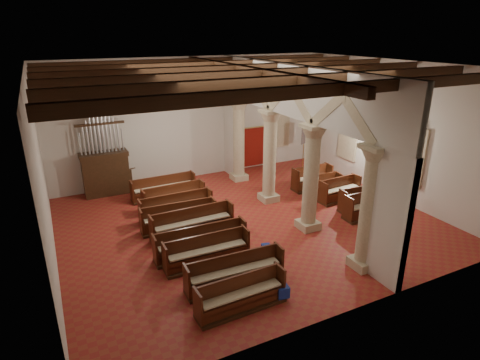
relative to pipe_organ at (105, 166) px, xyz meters
name	(u,v)px	position (x,y,z in m)	size (l,w,h in m)	color
floor	(248,222)	(4.50, -5.50, -1.37)	(14.00, 14.00, 0.00)	maroon
ceiling	(249,65)	(4.50, -5.50, 4.63)	(14.00, 14.00, 0.00)	#322210
wall_back	(193,119)	(4.50, 0.50, 1.63)	(14.00, 0.02, 6.00)	beige
wall_front	(362,210)	(4.50, -11.50, 1.63)	(14.00, 0.02, 6.00)	beige
wall_left	(41,178)	(-2.50, -5.50, 1.63)	(0.02, 12.00, 6.00)	beige
wall_right	(388,130)	(11.50, -5.50, 1.63)	(0.02, 12.00, 6.00)	beige
ceiling_beams	(249,71)	(4.50, -5.50, 4.45)	(13.80, 11.80, 0.30)	#392012
arcade	(290,129)	(6.30, -5.50, 2.19)	(0.90, 11.90, 6.00)	#C2B190
window_right_a	(413,156)	(11.48, -7.00, 0.83)	(0.03, 1.00, 2.20)	#398060
window_right_b	(349,135)	(11.48, -3.00, 0.83)	(0.03, 1.00, 2.20)	#398060
window_back	(279,125)	(9.50, 0.48, 0.83)	(1.00, 0.03, 2.20)	#398060
pipe_organ	(105,166)	(0.00, 0.00, 0.00)	(2.10, 0.85, 4.40)	#392012
lectern	(130,181)	(1.02, -0.01, -0.90)	(0.56, 0.59, 1.14)	#331D10
dossal_curtain	(255,146)	(8.00, 0.42, -0.21)	(1.80, 0.07, 2.17)	maroon
processional_banner	(303,155)	(10.13, -1.11, -0.55)	(0.54, 0.69, 2.53)	#392012
hymnal_box_a	(283,291)	(3.10, -10.28, -1.10)	(0.34, 0.27, 0.34)	navy
hymnal_box_b	(266,248)	(3.88, -7.98, -1.13)	(0.29, 0.24, 0.29)	#181699
hymnal_box_c	(213,230)	(2.80, -5.97, -1.13)	(0.29, 0.23, 0.29)	navy
tube_heater_a	(215,289)	(1.51, -9.18, -1.21)	(0.11, 0.11, 1.08)	white
tube_heater_b	(223,272)	(2.06, -8.51, -1.21)	(0.11, 0.11, 1.10)	white
nave_pew_0	(241,299)	(1.87, -10.12, -1.05)	(2.57, 0.72, 0.98)	#392012
nave_pew_1	(235,276)	(2.21, -9.06, -1.05)	(3.04, 0.77, 0.99)	#392012
nave_pew_2	(207,255)	(1.89, -7.64, -1.04)	(2.83, 0.73, 1.01)	#392012
nave_pew_3	(201,246)	(1.93, -6.97, -1.04)	(3.19, 0.76, 1.01)	#392012
nave_pew_4	(193,227)	(2.16, -5.56, -1.02)	(3.12, 0.76, 1.05)	#392012
nave_pew_5	(179,220)	(1.88, -4.79, -1.04)	(2.91, 0.82, 1.00)	#392012
nave_pew_6	(177,210)	(2.08, -3.87, -1.04)	(2.97, 0.69, 1.00)	#392012
nave_pew_7	(174,201)	(2.28, -2.92, -1.03)	(2.69, 0.80, 1.03)	#392012
nave_pew_8	(164,191)	(2.22, -1.58, -1.04)	(2.92, 0.72, 0.99)	#392012
aisle_pew_0	(365,210)	(8.87, -7.26, -1.01)	(1.78, 0.77, 1.06)	#392012
aisle_pew_1	(361,203)	(9.26, -6.64, -1.02)	(2.00, 0.80, 1.03)	#392012
aisle_pew_2	(339,193)	(9.14, -5.39, -1.02)	(2.05, 0.82, 1.04)	#392012
aisle_pew_3	(323,188)	(8.88, -4.55, -1.04)	(1.66, 0.74, 0.98)	#392012
aisle_pew_4	(312,181)	(8.87, -3.71, -0.99)	(1.98, 0.74, 1.11)	#392012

